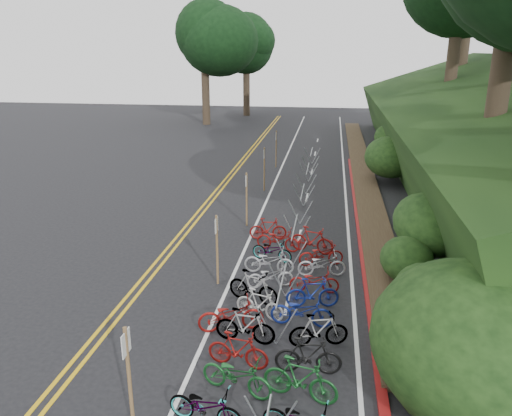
{
  "coord_description": "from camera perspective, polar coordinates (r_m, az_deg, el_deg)",
  "views": [
    {
      "loc": [
        4.24,
        -10.28,
        7.77
      ],
      "look_at": [
        1.23,
        9.67,
        1.3
      ],
      "focal_mm": 35.0,
      "sensor_mm": 36.0,
      "label": 1
    }
  ],
  "objects": [
    {
      "name": "ground",
      "position": [
        13.57,
        -11.86,
        -17.6
      ],
      "size": [
        120.0,
        120.0,
        0.0
      ],
      "primitive_type": "plane",
      "color": "black",
      "rests_on": "ground"
    },
    {
      "name": "road_markings",
      "position": [
        22.1,
        -1.37,
        -2.8
      ],
      "size": [
        7.47,
        80.0,
        0.01
      ],
      "color": "gold",
      "rests_on": "ground"
    },
    {
      "name": "red_curb",
      "position": [
        23.63,
        11.64,
        -1.67
      ],
      "size": [
        0.25,
        28.0,
        0.1
      ],
      "primitive_type": "cube",
      "color": "maroon",
      "rests_on": "ground"
    },
    {
      "name": "embankment",
      "position": [
        31.03,
        24.93,
        6.48
      ],
      "size": [
        14.3,
        48.14,
        9.11
      ],
      "color": "black",
      "rests_on": "ground"
    },
    {
      "name": "bike_racks_rest",
      "position": [
        24.32,
        5.3,
        1.18
      ],
      "size": [
        1.14,
        23.0,
        1.17
      ],
      "color": "#989BA2",
      "rests_on": "ground"
    },
    {
      "name": "signpost_near",
      "position": [
        10.83,
        -14.3,
        -18.22
      ],
      "size": [
        0.08,
        0.4,
        2.63
      ],
      "color": "brown",
      "rests_on": "ground"
    },
    {
      "name": "signposts_rest",
      "position": [
        25.36,
        0.05,
        3.3
      ],
      "size": [
        0.08,
        18.4,
        2.5
      ],
      "color": "brown",
      "rests_on": "ground"
    },
    {
      "name": "bike_front",
      "position": [
        14.61,
        -2.89,
        -12.1
      ],
      "size": [
        1.21,
        2.01,
        1.0
      ],
      "primitive_type": "imported",
      "rotation": [
        0.0,
        0.0,
        1.88
      ],
      "color": "maroon",
      "rests_on": "ground"
    },
    {
      "name": "bike_valet",
      "position": [
        15.12,
        2.91,
        -11.06
      ],
      "size": [
        3.24,
        14.31,
        1.08
      ],
      "color": "maroon",
      "rests_on": "ground"
    }
  ]
}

